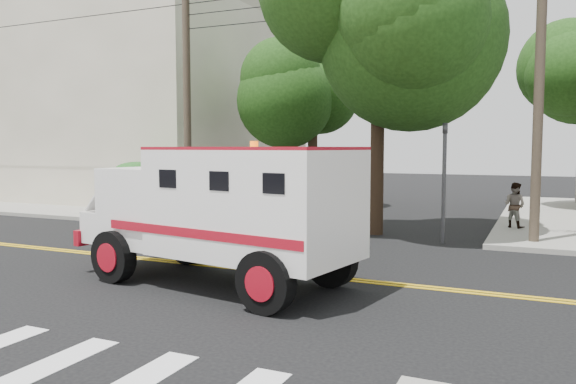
% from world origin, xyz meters
% --- Properties ---
extents(ground, '(100.00, 100.00, 0.00)m').
position_xyz_m(ground, '(0.00, 0.00, 0.00)').
color(ground, black).
rests_on(ground, ground).
extents(sidewalk_nw, '(17.00, 17.00, 0.15)m').
position_xyz_m(sidewalk_nw, '(-13.50, 13.50, 0.07)').
color(sidewalk_nw, gray).
rests_on(sidewalk_nw, ground).
extents(building_left, '(16.00, 14.00, 10.00)m').
position_xyz_m(building_left, '(-15.50, 15.00, 5.15)').
color(building_left, '#B8B097').
rests_on(building_left, sidewalk_nw).
extents(utility_pole_left, '(0.28, 0.28, 9.00)m').
position_xyz_m(utility_pole_left, '(-5.60, 6.00, 4.50)').
color(utility_pole_left, '#382D23').
rests_on(utility_pole_left, ground).
extents(utility_pole_right, '(0.28, 0.28, 9.00)m').
position_xyz_m(utility_pole_right, '(6.30, 6.20, 4.50)').
color(utility_pole_right, '#382D23').
rests_on(utility_pole_right, ground).
extents(tree_main, '(6.08, 5.70, 9.85)m').
position_xyz_m(tree_main, '(1.94, 6.21, 7.20)').
color(tree_main, black).
rests_on(tree_main, ground).
extents(tree_left, '(4.48, 4.20, 7.70)m').
position_xyz_m(tree_left, '(-2.68, 11.79, 5.73)').
color(tree_left, black).
rests_on(tree_left, ground).
extents(traffic_signal, '(0.15, 0.18, 3.60)m').
position_xyz_m(traffic_signal, '(3.80, 5.60, 2.23)').
color(traffic_signal, '#3F3F42').
rests_on(traffic_signal, ground).
extents(accessibility_sign, '(0.45, 0.10, 2.02)m').
position_xyz_m(accessibility_sign, '(-6.20, 6.17, 1.37)').
color(accessibility_sign, '#3F3F42').
rests_on(accessibility_sign, ground).
extents(palm_planter, '(3.52, 2.63, 2.36)m').
position_xyz_m(palm_planter, '(-7.44, 6.62, 1.65)').
color(palm_planter, '#1E3314').
rests_on(palm_planter, sidewalk_nw).
extents(armored_truck, '(6.66, 3.44, 2.90)m').
position_xyz_m(armored_truck, '(0.44, -1.53, 1.65)').
color(armored_truck, white).
rests_on(armored_truck, ground).
extents(pedestrian_b, '(0.94, 0.87, 1.54)m').
position_xyz_m(pedestrian_b, '(5.64, 8.94, 0.92)').
color(pedestrian_b, gray).
rests_on(pedestrian_b, sidewalk_ne).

